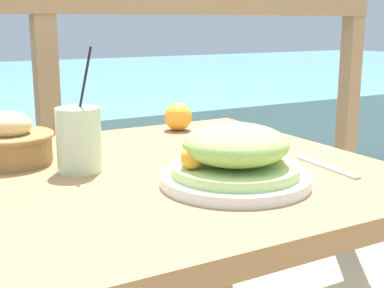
% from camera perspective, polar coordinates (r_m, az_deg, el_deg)
% --- Properties ---
extents(patio_table, '(0.91, 0.84, 0.73)m').
position_cam_1_polar(patio_table, '(1.12, -4.03, -8.08)').
color(patio_table, '#997047').
rests_on(patio_table, ground_plane).
extents(railing_fence, '(2.80, 0.08, 1.13)m').
position_cam_1_polar(railing_fence, '(1.81, -15.29, 6.91)').
color(railing_fence, '#937551').
rests_on(railing_fence, ground_plane).
extents(salad_plate, '(0.28, 0.28, 0.11)m').
position_cam_1_polar(salad_plate, '(0.97, 4.66, -1.62)').
color(salad_plate, white).
rests_on(salad_plate, patio_table).
extents(drink_glass, '(0.09, 0.09, 0.25)m').
position_cam_1_polar(drink_glass, '(1.07, -11.97, 0.46)').
color(drink_glass, beige).
rests_on(drink_glass, patio_table).
extents(bread_basket, '(0.19, 0.19, 0.11)m').
position_cam_1_polar(bread_basket, '(1.18, -18.91, 0.16)').
color(bread_basket, olive).
rests_on(bread_basket, patio_table).
extents(knife, '(0.03, 0.18, 0.00)m').
position_cam_1_polar(knife, '(1.12, 14.18, -2.38)').
color(knife, silver).
rests_on(knife, patio_table).
extents(orange_near_basket, '(0.08, 0.08, 0.08)m').
position_cam_1_polar(orange_near_basket, '(1.46, -1.49, 2.92)').
color(orange_near_basket, '#F9A328').
rests_on(orange_near_basket, patio_table).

